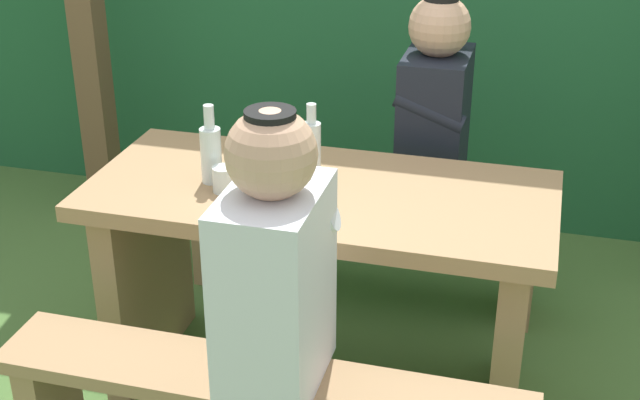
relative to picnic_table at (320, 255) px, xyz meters
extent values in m
plane|color=#4B7134|center=(0.00, 0.00, -0.49)|extent=(12.00, 12.00, 0.00)
cube|color=#9E7A51|center=(0.00, 0.00, 0.21)|extent=(1.40, 0.64, 0.05)
cube|color=#9E7A51|center=(-0.60, 0.00, -0.16)|extent=(0.08, 0.54, 0.68)
cube|color=#9E7A51|center=(0.60, 0.00, -0.16)|extent=(0.08, 0.54, 0.68)
cube|color=#9E7A51|center=(0.00, -0.60, -0.05)|extent=(1.40, 0.24, 0.04)
cube|color=#9E7A51|center=(0.00, 0.60, -0.05)|extent=(1.40, 0.24, 0.04)
cube|color=#9E7A51|center=(-0.62, 0.60, -0.28)|extent=(0.07, 0.22, 0.43)
cube|color=#9E7A51|center=(0.62, 0.60, -0.28)|extent=(0.07, 0.22, 0.43)
cube|color=silver|center=(0.05, -0.60, 0.23)|extent=(0.22, 0.34, 0.52)
sphere|color=tan|center=(0.05, -0.60, 0.59)|extent=(0.21, 0.21, 0.21)
cylinder|color=black|center=(0.05, -0.60, 0.68)|extent=(0.12, 0.12, 0.02)
cylinder|color=silver|center=(0.05, -0.46, 0.34)|extent=(0.25, 0.07, 0.15)
cube|color=black|center=(0.25, 0.60, 0.23)|extent=(0.22, 0.34, 0.52)
sphere|color=tan|center=(0.25, 0.60, 0.59)|extent=(0.21, 0.21, 0.21)
cylinder|color=black|center=(0.25, 0.46, 0.34)|extent=(0.25, 0.07, 0.15)
cylinder|color=silver|center=(-0.27, -0.10, 0.27)|extent=(0.07, 0.07, 0.08)
cylinder|color=silver|center=(-0.06, 0.11, 0.31)|extent=(0.06, 0.06, 0.16)
cylinder|color=silver|center=(-0.06, 0.11, 0.42)|extent=(0.03, 0.03, 0.06)
cylinder|color=silver|center=(-0.08, -0.03, 0.32)|extent=(0.06, 0.06, 0.18)
cylinder|color=silver|center=(-0.08, -0.03, 0.45)|extent=(0.03, 0.03, 0.08)
cylinder|color=silver|center=(-0.33, -0.04, 0.32)|extent=(0.06, 0.06, 0.17)
cylinder|color=silver|center=(-0.33, -0.04, 0.44)|extent=(0.03, 0.03, 0.07)
cube|color=black|center=(-0.21, 0.09, 0.24)|extent=(0.14, 0.16, 0.01)
camera|label=1|loc=(0.63, -2.31, 1.35)|focal=49.54mm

